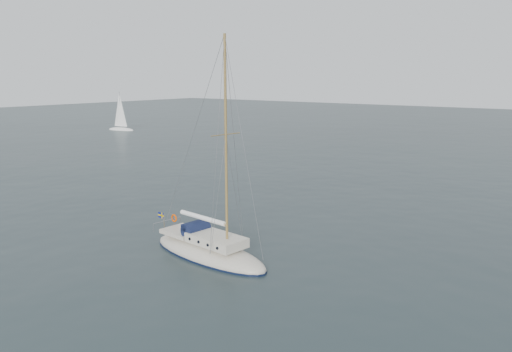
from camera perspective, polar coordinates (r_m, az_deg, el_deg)
The scene contains 4 objects.
ground at distance 28.43m, azimuth 0.92°, elevation -9.58°, with size 300.00×300.00×0.00m, color black.
sailboat at distance 28.82m, azimuth -5.44°, elevation -7.28°, with size 9.02×2.70×12.85m.
dinghy at distance 29.45m, azimuth -4.45°, elevation -8.49°, with size 2.76×1.25×0.40m.
distant_yacht_a at distance 98.50m, azimuth -15.26°, elevation 7.02°, with size 5.93×3.16×7.86m.
Camera 1 is at (15.52, -21.54, 10.17)m, focal length 35.00 mm.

